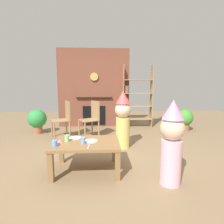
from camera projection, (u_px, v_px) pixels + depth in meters
name	position (u px, v px, depth m)	size (l,w,h in m)	color
ground_plane	(105.00, 157.00, 3.15)	(12.00, 12.00, 0.00)	#846B4C
brick_fireplace_feature	(94.00, 89.00, 5.53)	(2.20, 0.28, 2.40)	brown
bookshelf	(135.00, 99.00, 5.45)	(0.90, 0.28, 1.90)	#9E7A51
coffee_table	(86.00, 146.00, 2.61)	(0.97, 0.71, 0.44)	olive
paper_cup_near_left	(55.00, 143.00, 2.39)	(0.07, 0.07, 0.09)	#669EE0
paper_cup_near_right	(67.00, 138.00, 2.62)	(0.07, 0.07, 0.10)	#8CD18C
paper_cup_center	(83.00, 140.00, 2.51)	(0.07, 0.07, 0.09)	#669EE0
paper_plate_front	(91.00, 141.00, 2.62)	(0.19, 0.19, 0.01)	white
paper_plate_rear	(75.00, 138.00, 2.78)	(0.19, 0.19, 0.01)	white
birthday_cake_slice	(60.00, 142.00, 2.50)	(0.10, 0.10, 0.06)	pink
table_fork	(89.00, 147.00, 2.39)	(0.15, 0.02, 0.01)	silver
child_with_cone_hat	(172.00, 141.00, 2.22)	(0.30, 0.30, 1.09)	#EAB2C6
child_in_pink	(123.00, 118.00, 3.59)	(0.32, 0.32, 1.16)	#E0CC66
dining_chair_left	(64.00, 117.00, 4.32)	(0.53, 0.53, 0.90)	#9E7A51
dining_chair_middle	(92.00, 117.00, 4.35)	(0.54, 0.54, 0.90)	#9E7A51
potted_plant_tall	(184.00, 119.00, 5.02)	(0.47, 0.47, 0.62)	#9E5B42
potted_plant_short	(37.00, 120.00, 4.70)	(0.48, 0.48, 0.65)	#9E5B42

